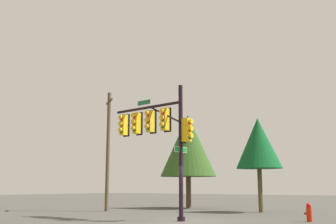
{
  "coord_description": "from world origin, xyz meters",
  "views": [
    {
      "loc": [
        -10.66,
        15.93,
        1.57
      ],
      "look_at": [
        1.02,
        -0.38,
        5.26
      ],
      "focal_mm": 43.33,
      "sensor_mm": 36.0,
      "label": 1
    }
  ],
  "objects_px": {
    "fire_hydrant": "(309,212)",
    "tree_near": "(188,146)",
    "tree_far": "(258,143)",
    "utility_pole": "(108,148)",
    "signal_pole_assembly": "(157,129)"
  },
  "relations": [
    {
      "from": "utility_pole",
      "to": "tree_far",
      "type": "distance_m",
      "value": 9.75
    },
    {
      "from": "utility_pole",
      "to": "tree_near",
      "type": "xyz_separation_m",
      "value": [
        -2.44,
        -5.98,
        0.49
      ]
    },
    {
      "from": "utility_pole",
      "to": "fire_hydrant",
      "type": "height_order",
      "value": "utility_pole"
    },
    {
      "from": "signal_pole_assembly",
      "to": "tree_near",
      "type": "relative_size",
      "value": 0.93
    },
    {
      "from": "signal_pole_assembly",
      "to": "tree_near",
      "type": "xyz_separation_m",
      "value": [
        4.16,
        -9.36,
        0.16
      ]
    },
    {
      "from": "signal_pole_assembly",
      "to": "tree_near",
      "type": "bearing_deg",
      "value": -66.01
    },
    {
      "from": "signal_pole_assembly",
      "to": "utility_pole",
      "type": "xyz_separation_m",
      "value": [
        6.6,
        -3.38,
        -0.33
      ]
    },
    {
      "from": "fire_hydrant",
      "to": "tree_near",
      "type": "bearing_deg",
      "value": -31.21
    },
    {
      "from": "signal_pole_assembly",
      "to": "tree_far",
      "type": "distance_m",
      "value": 8.3
    },
    {
      "from": "signal_pole_assembly",
      "to": "tree_far",
      "type": "bearing_deg",
      "value": -103.59
    },
    {
      "from": "signal_pole_assembly",
      "to": "fire_hydrant",
      "type": "distance_m",
      "value": 8.11
    },
    {
      "from": "utility_pole",
      "to": "fire_hydrant",
      "type": "relative_size",
      "value": 9.4
    },
    {
      "from": "fire_hydrant",
      "to": "utility_pole",
      "type": "bearing_deg",
      "value": -1.88
    },
    {
      "from": "tree_near",
      "to": "tree_far",
      "type": "relative_size",
      "value": 1.17
    },
    {
      "from": "fire_hydrant",
      "to": "tree_near",
      "type": "relative_size",
      "value": 0.12
    }
  ]
}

